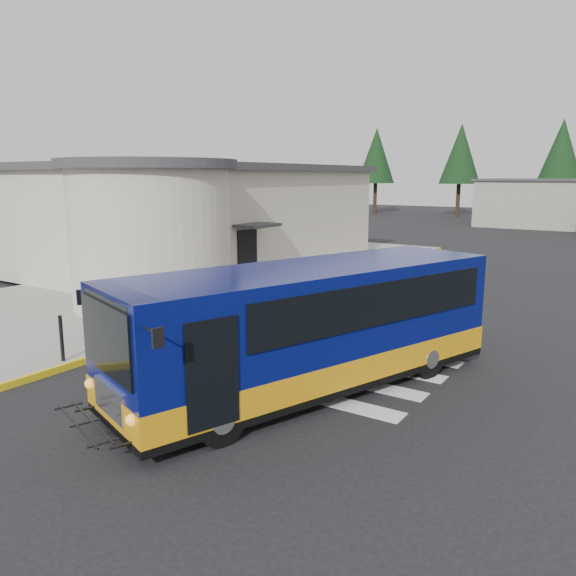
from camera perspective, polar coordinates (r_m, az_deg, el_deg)
The scene contains 9 objects.
ground at distance 15.02m, azimuth 3.81°, elevation -5.84°, with size 140.00×140.00×0.00m, color black.
sidewalk at distance 23.45m, azimuth -10.50°, elevation 0.43°, with size 10.00×34.00×0.15m, color gray.
curb_strip at distance 20.37m, azimuth -0.44°, elevation -1.01°, with size 0.12×34.00×0.16m, color yellow.
station_building at distance 26.48m, azimuth -9.18°, elevation 7.14°, with size 12.70×18.70×4.80m.
crosswalk at distance 14.62m, azimuth 0.53°, elevation -6.28°, with size 8.00×5.35×0.01m.
transit_bus at distance 11.70m, azimuth 2.27°, elevation -4.44°, with size 5.51×9.50×2.61m.
pedestrian_a at distance 15.42m, azimuth -18.37°, elevation -2.50°, with size 0.54×0.36×1.49m, color black.
pedestrian_b at distance 17.19m, azimuth -12.72°, elevation -0.19°, with size 0.90×0.70×1.86m, color black.
bollard at distance 14.19m, azimuth -22.02°, elevation -4.75°, with size 0.09×0.09×1.10m, color black.
Camera 1 is at (7.12, -12.46, 4.42)m, focal length 35.00 mm.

